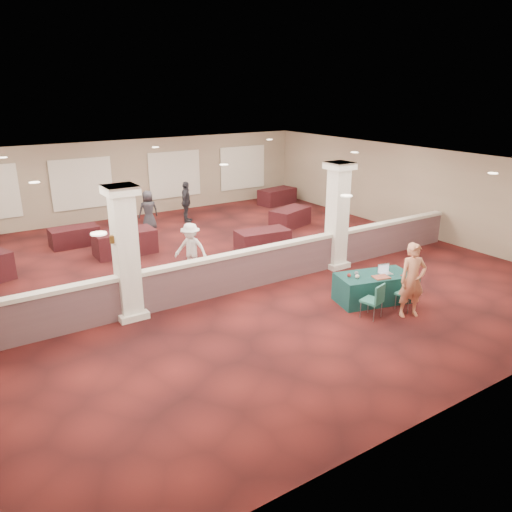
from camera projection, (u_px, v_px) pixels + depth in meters
ground at (226, 271)px, 15.05m from camera, size 16.00×16.00×0.00m
wall_back at (130, 179)px, 20.88m from camera, size 16.00×0.04×3.20m
wall_front at (466, 323)px, 8.19m from camera, size 16.00×0.04×3.20m
wall_right at (411, 190)px, 18.67m from camera, size 0.04×16.00×3.20m
ceiling at (224, 164)px, 14.02m from camera, size 16.00×16.00×0.02m
partition_wall at (253, 267)px, 13.68m from camera, size 15.60×0.28×1.10m
column_left at (126, 252)px, 11.52m from camera, size 0.72×0.72×3.20m
column_right at (337, 215)px, 14.88m from camera, size 0.72×0.72×3.20m
sconce_left at (112, 239)px, 11.26m from camera, size 0.12×0.12×0.18m
sconce_right at (136, 235)px, 11.55m from camera, size 0.12×0.12×0.18m
near_table at (373, 288)px, 12.82m from camera, size 2.07×1.39×0.73m
conf_chair_main at (410, 291)px, 12.22m from camera, size 0.49×0.50×0.86m
conf_chair_side at (375, 298)px, 11.81m from camera, size 0.53×0.54×0.87m
woman at (412, 280)px, 11.82m from camera, size 0.77×0.65×1.83m
far_table_front_center at (263, 240)px, 16.76m from camera, size 1.85×1.07×0.72m
far_table_front_right at (290, 217)px, 19.72m from camera, size 1.94×1.40×0.71m
far_table_back_left at (74, 236)px, 17.31m from camera, size 1.63×0.84×0.65m
far_table_back_center at (125, 242)px, 16.43m from camera, size 1.96×1.00×0.79m
far_table_back_right at (277, 196)px, 23.44m from camera, size 1.89×1.17×0.72m
attendee_b at (191, 249)px, 14.51m from camera, size 1.00×1.05×1.56m
attendee_c at (186, 202)px, 20.18m from camera, size 0.96×1.06×1.66m
attendee_d at (148, 211)px, 19.03m from camera, size 0.78×0.45×1.54m
laptop_base at (386, 274)px, 12.74m from camera, size 0.38×0.30×0.02m
laptop_screen at (383, 268)px, 12.81m from camera, size 0.32×0.09×0.22m
screen_glow at (384, 268)px, 12.81m from camera, size 0.29×0.08×0.19m
knitting at (381, 277)px, 12.49m from camera, size 0.46×0.39×0.03m
yarn_cream at (357, 276)px, 12.43m from camera, size 0.11×0.11×0.11m
yarn_red at (349, 275)px, 12.52m from camera, size 0.10×0.10×0.10m
yarn_grey at (356, 273)px, 12.66m from camera, size 0.10×0.10×0.10m
scissors at (402, 275)px, 12.64m from camera, size 0.12×0.06×0.01m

